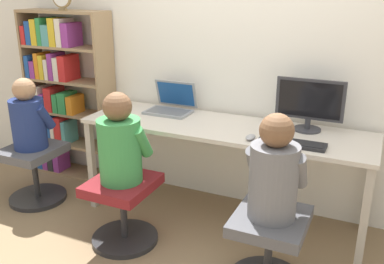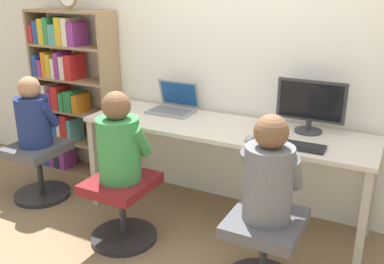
{
  "view_description": "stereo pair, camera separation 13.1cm",
  "coord_description": "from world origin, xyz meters",
  "px_view_note": "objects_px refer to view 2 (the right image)",
  "views": [
    {
      "loc": [
        1.03,
        -2.5,
        1.76
      ],
      "look_at": [
        -0.19,
        0.15,
        0.74
      ],
      "focal_mm": 40.0,
      "sensor_mm": 36.0,
      "label": 1
    },
    {
      "loc": [
        1.15,
        -2.44,
        1.76
      ],
      "look_at": [
        -0.19,
        0.15,
        0.74
      ],
      "focal_mm": 40.0,
      "sensor_mm": 36.0,
      "label": 2
    }
  ],
  "objects_px": {
    "laptop": "(173,106)",
    "office_chair_side": "(39,166)",
    "desktop_monitor": "(310,106)",
    "office_chair_left": "(264,247)",
    "person_at_laptop": "(119,142)",
    "bookshelf": "(66,91)",
    "keyboard": "(291,145)",
    "office_chair_right": "(122,204)",
    "person_near_shelf": "(33,116)",
    "person_at_monitor": "(269,174)"
  },
  "relations": [
    {
      "from": "keyboard",
      "to": "office_chair_right",
      "type": "bearing_deg",
      "value": -158.57
    },
    {
      "from": "person_at_monitor",
      "to": "bookshelf",
      "type": "distance_m",
      "value": 2.37
    },
    {
      "from": "desktop_monitor",
      "to": "office_chair_left",
      "type": "relative_size",
      "value": 0.99
    },
    {
      "from": "keyboard",
      "to": "laptop",
      "type": "bearing_deg",
      "value": 162.34
    },
    {
      "from": "bookshelf",
      "to": "person_at_monitor",
      "type": "bearing_deg",
      "value": -19.87
    },
    {
      "from": "laptop",
      "to": "office_chair_left",
      "type": "xyz_separation_m",
      "value": [
        1.06,
        -0.79,
        -0.53
      ]
    },
    {
      "from": "keyboard",
      "to": "person_near_shelf",
      "type": "height_order",
      "value": "person_near_shelf"
    },
    {
      "from": "office_chair_left",
      "to": "person_at_laptop",
      "type": "bearing_deg",
      "value": 177.87
    },
    {
      "from": "bookshelf",
      "to": "person_near_shelf",
      "type": "height_order",
      "value": "bookshelf"
    },
    {
      "from": "keyboard",
      "to": "person_at_monitor",
      "type": "xyz_separation_m",
      "value": [
        -0.0,
        -0.45,
        -0.03
      ]
    },
    {
      "from": "bookshelf",
      "to": "person_near_shelf",
      "type": "distance_m",
      "value": 0.58
    },
    {
      "from": "keyboard",
      "to": "person_at_laptop",
      "type": "relative_size",
      "value": 0.7
    },
    {
      "from": "person_at_laptop",
      "to": "bookshelf",
      "type": "xyz_separation_m",
      "value": [
        -1.17,
        0.77,
        0.05
      ]
    },
    {
      "from": "bookshelf",
      "to": "office_chair_side",
      "type": "bearing_deg",
      "value": -75.23
    },
    {
      "from": "person_at_laptop",
      "to": "person_near_shelf",
      "type": "height_order",
      "value": "person_at_laptop"
    },
    {
      "from": "desktop_monitor",
      "to": "office_chair_left",
      "type": "bearing_deg",
      "value": -92.74
    },
    {
      "from": "person_at_monitor",
      "to": "office_chair_side",
      "type": "distance_m",
      "value": 2.14
    },
    {
      "from": "office_chair_right",
      "to": "office_chair_side",
      "type": "bearing_deg",
      "value": 168.14
    },
    {
      "from": "office_chair_left",
      "to": "keyboard",
      "type": "bearing_deg",
      "value": 89.78
    },
    {
      "from": "office_chair_side",
      "to": "person_at_laptop",
      "type": "bearing_deg",
      "value": -11.63
    },
    {
      "from": "office_chair_right",
      "to": "person_near_shelf",
      "type": "height_order",
      "value": "person_near_shelf"
    },
    {
      "from": "desktop_monitor",
      "to": "office_chair_left",
      "type": "distance_m",
      "value": 1.03
    },
    {
      "from": "office_chair_right",
      "to": "bookshelf",
      "type": "height_order",
      "value": "bookshelf"
    },
    {
      "from": "keyboard",
      "to": "office_chair_left",
      "type": "height_order",
      "value": "keyboard"
    },
    {
      "from": "bookshelf",
      "to": "person_near_shelf",
      "type": "relative_size",
      "value": 2.65
    },
    {
      "from": "laptop",
      "to": "person_at_monitor",
      "type": "xyz_separation_m",
      "value": [
        1.06,
        -0.78,
        -0.06
      ]
    },
    {
      "from": "laptop",
      "to": "office_chair_side",
      "type": "height_order",
      "value": "laptop"
    },
    {
      "from": "person_near_shelf",
      "to": "desktop_monitor",
      "type": "bearing_deg",
      "value": 14.06
    },
    {
      "from": "person_at_laptop",
      "to": "office_chair_side",
      "type": "distance_m",
      "value": 1.14
    },
    {
      "from": "keyboard",
      "to": "bookshelf",
      "type": "height_order",
      "value": "bookshelf"
    },
    {
      "from": "office_chair_side",
      "to": "person_near_shelf",
      "type": "bearing_deg",
      "value": 90.0
    },
    {
      "from": "laptop",
      "to": "keyboard",
      "type": "bearing_deg",
      "value": -17.66
    },
    {
      "from": "person_at_monitor",
      "to": "office_chair_left",
      "type": "bearing_deg",
      "value": -90.0
    },
    {
      "from": "person_near_shelf",
      "to": "person_at_monitor",
      "type": "bearing_deg",
      "value": -6.85
    },
    {
      "from": "keyboard",
      "to": "office_chair_right",
      "type": "relative_size",
      "value": 0.91
    },
    {
      "from": "person_at_laptop",
      "to": "person_near_shelf",
      "type": "xyz_separation_m",
      "value": [
        -1.02,
        0.21,
        -0.02
      ]
    },
    {
      "from": "person_at_laptop",
      "to": "office_chair_right",
      "type": "bearing_deg",
      "value": -90.0
    },
    {
      "from": "office_chair_left",
      "to": "person_at_monitor",
      "type": "height_order",
      "value": "person_at_monitor"
    },
    {
      "from": "laptop",
      "to": "person_near_shelf",
      "type": "bearing_deg",
      "value": -152.39
    },
    {
      "from": "desktop_monitor",
      "to": "laptop",
      "type": "xyz_separation_m",
      "value": [
        -1.1,
        0.0,
        -0.14
      ]
    },
    {
      "from": "person_at_laptop",
      "to": "bookshelf",
      "type": "distance_m",
      "value": 1.4
    },
    {
      "from": "office_chair_left",
      "to": "bookshelf",
      "type": "bearing_deg",
      "value": 160.03
    },
    {
      "from": "laptop",
      "to": "desktop_monitor",
      "type": "bearing_deg",
      "value": -0.17
    },
    {
      "from": "desktop_monitor",
      "to": "laptop",
      "type": "bearing_deg",
      "value": 179.83
    },
    {
      "from": "office_chair_right",
      "to": "person_at_monitor",
      "type": "relative_size",
      "value": 0.77
    },
    {
      "from": "office_chair_right",
      "to": "bookshelf",
      "type": "xyz_separation_m",
      "value": [
        -1.17,
        0.77,
        0.52
      ]
    },
    {
      "from": "person_at_laptop",
      "to": "office_chair_side",
      "type": "height_order",
      "value": "person_at_laptop"
    },
    {
      "from": "desktop_monitor",
      "to": "keyboard",
      "type": "relative_size",
      "value": 1.09
    },
    {
      "from": "person_at_laptop",
      "to": "office_chair_side",
      "type": "bearing_deg",
      "value": 168.37
    },
    {
      "from": "laptop",
      "to": "office_chair_side",
      "type": "relative_size",
      "value": 0.75
    }
  ]
}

